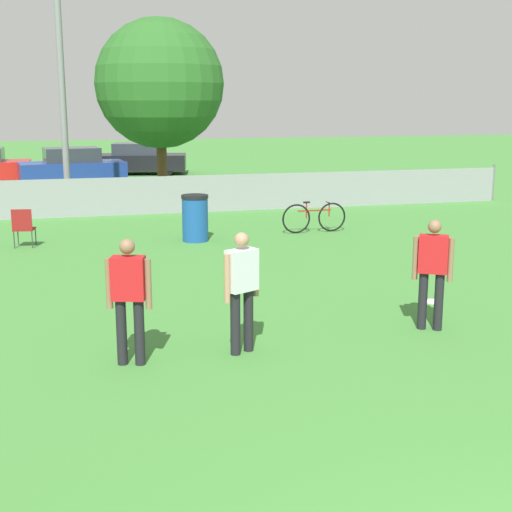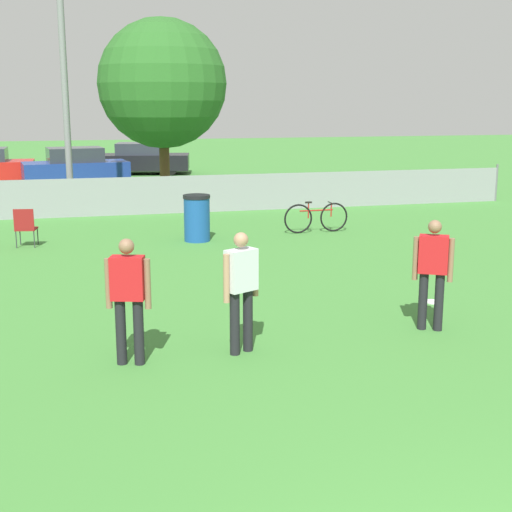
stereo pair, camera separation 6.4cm
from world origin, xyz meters
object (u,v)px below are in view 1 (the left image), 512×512
at_px(tree_near_pole, 160,84).
at_px(parked_car_blue, 72,167).
at_px(player_thrower_red, 432,267).
at_px(frisbee_disc, 432,301).
at_px(folding_chair_sideline, 23,226).
at_px(trash_bin, 195,218).
at_px(bicycle_sideline, 314,217).
at_px(light_pole, 59,38).
at_px(player_receiver_white, 242,284).
at_px(parked_car_dark, 139,159).
at_px(player_defender_red, 129,293).

height_order(tree_near_pole, parked_car_blue, tree_near_pole).
height_order(player_thrower_red, frisbee_disc, player_thrower_red).
distance_m(folding_chair_sideline, trash_bin, 3.88).
height_order(folding_chair_sideline, bicycle_sideline, folding_chair_sideline).
relative_size(folding_chair_sideline, bicycle_sideline, 0.52).
bearing_deg(player_thrower_red, light_pole, 139.44).
distance_m(light_pole, parked_car_blue, 7.58).
bearing_deg(trash_bin, frisbee_disc, -65.40).
height_order(light_pole, trash_bin, light_pole).
relative_size(light_pole, parked_car_blue, 2.06).
height_order(player_receiver_white, bicycle_sideline, player_receiver_white).
height_order(player_thrower_red, folding_chair_sideline, player_thrower_red).
xyz_separation_m(light_pole, frisbee_disc, (5.71, -12.51, -5.05)).
bearing_deg(tree_near_pole, player_thrower_red, -81.93).
bearing_deg(trash_bin, parked_car_dark, 88.95).
bearing_deg(light_pole, folding_chair_sideline, -99.43).
xyz_separation_m(frisbee_disc, trash_bin, (-2.84, 6.20, 0.54)).
bearing_deg(parked_car_dark, light_pole, -96.55).
relative_size(player_receiver_white, trash_bin, 1.47).
bearing_deg(parked_car_blue, bicycle_sideline, -71.91).
xyz_separation_m(player_receiver_white, player_thrower_red, (2.86, 0.26, 0.00)).
relative_size(light_pole, player_defender_red, 5.36).
xyz_separation_m(folding_chair_sideline, parked_car_dark, (4.17, 16.09, 0.19)).
bearing_deg(folding_chair_sideline, frisbee_disc, 145.04).
height_order(player_receiver_white, folding_chair_sideline, player_receiver_white).
relative_size(folding_chair_sideline, parked_car_blue, 0.21).
bearing_deg(parked_car_dark, player_defender_red, -84.93).
relative_size(bicycle_sideline, parked_car_blue, 0.41).
bearing_deg(bicycle_sideline, tree_near_pole, 113.90).
xyz_separation_m(folding_chair_sideline, parked_car_blue, (1.22, 12.26, 0.21)).
xyz_separation_m(player_thrower_red, frisbee_disc, (0.73, 1.27, -0.91)).
height_order(trash_bin, parked_car_dark, parked_car_dark).
height_order(player_defender_red, frisbee_disc, player_defender_red).
distance_m(folding_chair_sideline, parked_car_dark, 16.62).
distance_m(tree_near_pole, parked_car_dark, 10.17).
distance_m(player_thrower_red, trash_bin, 7.77).
distance_m(player_receiver_white, player_thrower_red, 2.87).
distance_m(frisbee_disc, bicycle_sideline, 6.57).
relative_size(tree_near_pole, parked_car_blue, 1.39).
bearing_deg(tree_near_pole, frisbee_disc, -78.01).
bearing_deg(player_receiver_white, bicycle_sideline, 37.70).
xyz_separation_m(tree_near_pole, trash_bin, (-0.11, -6.65, -3.22)).
bearing_deg(parked_car_dark, parked_car_blue, -116.62).
relative_size(frisbee_disc, parked_car_dark, 0.06).
xyz_separation_m(player_defender_red, trash_bin, (2.19, 7.78, -0.37)).
distance_m(folding_chair_sideline, parked_car_blue, 12.32).
xyz_separation_m(trash_bin, parked_car_dark, (0.30, 16.33, 0.13)).
distance_m(player_defender_red, frisbee_disc, 5.35).
height_order(player_thrower_red, bicycle_sideline, player_thrower_red).
bearing_deg(parked_car_blue, folding_chair_sideline, -102.91).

